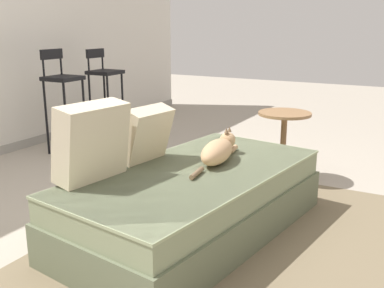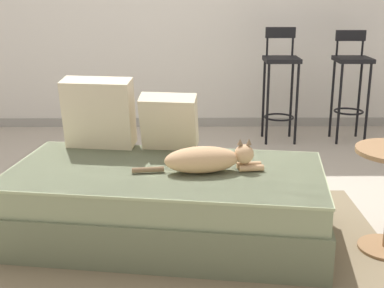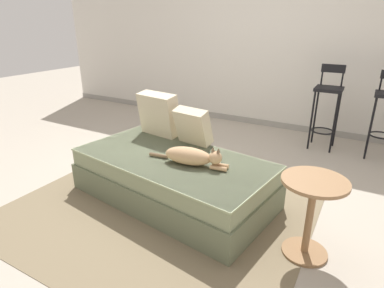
% 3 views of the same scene
% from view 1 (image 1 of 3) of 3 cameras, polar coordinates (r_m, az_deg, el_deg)
% --- Properties ---
extents(ground_plane, '(16.00, 16.00, 0.00)m').
position_cam_1_polar(ground_plane, '(3.17, -6.16, -9.43)').
color(ground_plane, '#A89E8E').
rests_on(ground_plane, ground).
extents(area_rug, '(2.52, 2.03, 0.01)m').
position_cam_1_polar(area_rug, '(2.86, 5.73, -12.15)').
color(area_rug, '#75664C').
rests_on(area_rug, ground).
extents(couch, '(1.94, 1.18, 0.42)m').
position_cam_1_polar(couch, '(2.89, 0.32, -7.19)').
color(couch, '#636B50').
rests_on(couch, ground).
extents(throw_pillow_corner, '(0.47, 0.28, 0.46)m').
position_cam_1_polar(throw_pillow_corner, '(2.64, -12.61, 0.28)').
color(throw_pillow_corner, beige).
rests_on(throw_pillow_corner, couch).
extents(throw_pillow_middle, '(0.38, 0.27, 0.37)m').
position_cam_1_polar(throw_pillow_middle, '(2.96, -5.88, 1.28)').
color(throw_pillow_middle, beige).
rests_on(throw_pillow_middle, couch).
extents(cat, '(0.75, 0.22, 0.19)m').
position_cam_1_polar(cat, '(2.97, 3.37, -0.83)').
color(cat, tan).
rests_on(cat, couch).
extents(bar_stool_near_window, '(0.32, 0.32, 1.06)m').
position_cam_1_polar(bar_stool_near_window, '(4.77, -16.09, 6.20)').
color(bar_stool_near_window, black).
rests_on(bar_stool_near_window, ground).
extents(bar_stool_by_doorway, '(0.32, 0.32, 1.03)m').
position_cam_1_polar(bar_stool_by_doorway, '(5.26, -11.04, 7.38)').
color(bar_stool_by_doorway, black).
rests_on(bar_stool_by_doorway, ground).
extents(side_table, '(0.44, 0.44, 0.59)m').
position_cam_1_polar(side_table, '(3.87, 11.54, 0.95)').
color(side_table, olive).
rests_on(side_table, ground).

